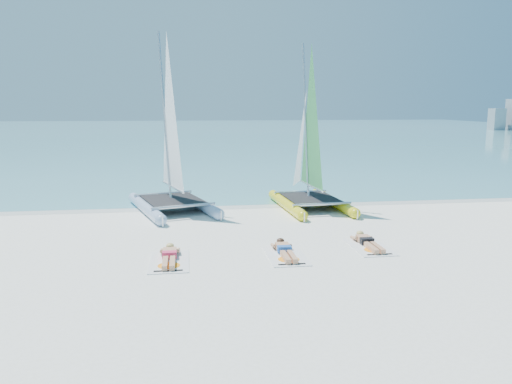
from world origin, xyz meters
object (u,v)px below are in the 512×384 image
Objects in this scene: catamaran_blue at (171,156)px; towel_c at (370,247)px; sunbather_b at (285,250)px; sunbather_c at (367,241)px; sunbather_a at (169,255)px; towel_b at (286,256)px; towel_a at (169,262)px; catamaran_yellow at (307,154)px.

catamaran_blue reaches higher than towel_c.
sunbather_c is (2.51, 0.50, 0.00)m from sunbather_b.
sunbather_c is (5.58, 0.59, 0.00)m from sunbather_a.
catamaran_blue is 4.06× the size of sunbather_a.
catamaran_blue reaches higher than towel_b.
towel_a is at bearing -106.03° from catamaran_blue.
towel_a is at bearing -178.28° from towel_b.
catamaran_yellow is 7.05m from sunbather_b.
catamaran_blue reaches higher than towel_a.
towel_b is 0.22m from sunbather_b.
towel_b is at bearing -1.87° from sunbather_a.
sunbather_a is 0.93× the size of towel_b.
towel_a is at bearing -174.71° from sunbather_b.
sunbather_b is (-2.15, -6.42, -1.97)m from catamaran_yellow.
towel_b is at bearing 1.72° from towel_a.
sunbather_b is at bearing 1.72° from sunbather_a.
towel_a is (-5.22, -6.71, -2.08)m from catamaran_yellow.
towel_b is 1.00× the size of towel_c.
towel_a is 0.22m from sunbather_a.
sunbather_b is 1.00× the size of sunbather_c.
sunbather_a is 5.61m from sunbather_c.
catamaran_yellow is 3.58× the size of towel_b.
sunbather_b is at bearing 90.00° from towel_b.
sunbather_b reaches higher than towel_c.
towel_b and towel_c have the same top height.
towel_a is at bearing -173.94° from towel_c.
towel_b is (3.07, 0.09, 0.00)m from towel_a.
towel_c is (0.36, -6.11, -2.08)m from catamaran_yellow.
towel_a is 1.07× the size of sunbather_a.
catamaran_blue is 8.33m from sunbather_c.
towel_a is at bearing -131.86° from catamaran_yellow.
sunbather_a and sunbather_b have the same top height.
towel_a is 5.64m from sunbather_c.
sunbather_b is 2.53m from towel_c.
sunbather_b is (0.00, 0.19, 0.11)m from towel_b.
catamaran_yellow is 3.84× the size of sunbather_c.
sunbather_a is at bearing -106.00° from catamaran_blue.
towel_c is at bearing 6.99° from sunbather_b.
catamaran_yellow reaches higher than towel_b.
towel_b is 2.56m from towel_c.
catamaran_yellow is 8.58m from sunbather_a.
catamaran_blue reaches higher than sunbather_a.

